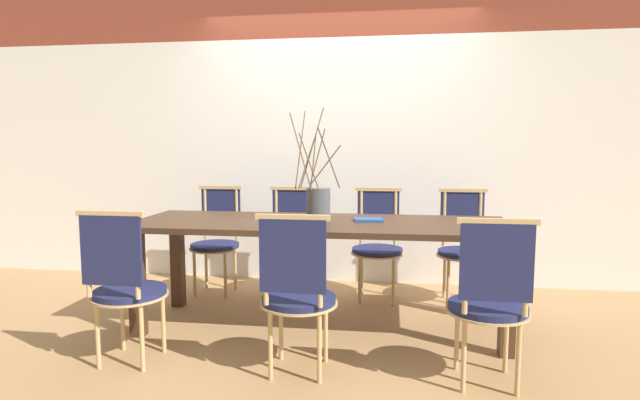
{
  "coord_description": "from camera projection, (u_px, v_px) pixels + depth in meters",
  "views": [
    {
      "loc": [
        0.47,
        -3.41,
        1.29
      ],
      "look_at": [
        0.0,
        0.0,
        0.91
      ],
      "focal_mm": 28.0,
      "sensor_mm": 36.0,
      "label": 1
    }
  ],
  "objects": [
    {
      "name": "dining_table",
      "position": [
        320.0,
        235.0,
        3.49
      ],
      "size": [
        2.61,
        0.86,
        0.76
      ],
      "color": "#422B1C",
      "rests_on": "ground_plane"
    },
    {
      "name": "chair_near_left",
      "position": [
        297.0,
        290.0,
        2.77
      ],
      "size": [
        0.44,
        0.44,
        0.93
      ],
      "color": "#1E234C",
      "rests_on": "ground_plane"
    },
    {
      "name": "chair_far_left",
      "position": [
        290.0,
        239.0,
        4.29
      ],
      "size": [
        0.44,
        0.44,
        0.93
      ],
      "rotation": [
        0.0,
        0.0,
        3.14
      ],
      "color": "#1E234C",
      "rests_on": "ground_plane"
    },
    {
      "name": "chair_near_leftend",
      "position": [
        125.0,
        284.0,
        2.91
      ],
      "size": [
        0.44,
        0.44,
        0.93
      ],
      "color": "#1E234C",
      "rests_on": "ground_plane"
    },
    {
      "name": "chair_far_center",
      "position": [
        378.0,
        241.0,
        4.19
      ],
      "size": [
        0.44,
        0.44,
        0.93
      ],
      "rotation": [
        0.0,
        0.0,
        3.14
      ],
      "color": "#1E234C",
      "rests_on": "ground_plane"
    },
    {
      "name": "chair_near_center",
      "position": [
        490.0,
        298.0,
        2.63
      ],
      "size": [
        0.44,
        0.44,
        0.93
      ],
      "color": "#1E234C",
      "rests_on": "ground_plane"
    },
    {
      "name": "ground_plane",
      "position": [
        320.0,
        327.0,
        3.56
      ],
      "size": [
        16.0,
        16.0,
        0.0
      ],
      "primitive_type": "plane",
      "color": "#A87F51"
    },
    {
      "name": "wall_rear",
      "position": [
        339.0,
        112.0,
        4.65
      ],
      "size": [
        12.0,
        0.06,
        3.2
      ],
      "color": "white",
      "rests_on": "ground_plane"
    },
    {
      "name": "vase_centerpiece",
      "position": [
        318.0,
        203.0,
        3.42
      ],
      "size": [
        0.35,
        0.35,
        0.79
      ],
      "color": "#4C5156",
      "rests_on": "dining_table"
    },
    {
      "name": "book_stack",
      "position": [
        369.0,
        220.0,
        3.49
      ],
      "size": [
        0.21,
        0.18,
        0.02
      ],
      "color": "#234C8C",
      "rests_on": "dining_table"
    },
    {
      "name": "chair_far_right",
      "position": [
        463.0,
        244.0,
        4.09
      ],
      "size": [
        0.44,
        0.44,
        0.93
      ],
      "rotation": [
        0.0,
        0.0,
        3.14
      ],
      "color": "#1E234C",
      "rests_on": "ground_plane"
    },
    {
      "name": "chair_far_leftend",
      "position": [
        217.0,
        237.0,
        4.38
      ],
      "size": [
        0.44,
        0.44,
        0.93
      ],
      "rotation": [
        0.0,
        0.0,
        3.14
      ],
      "color": "#1E234C",
      "rests_on": "ground_plane"
    }
  ]
}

